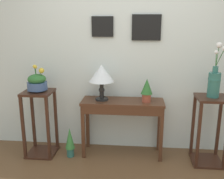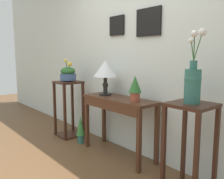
% 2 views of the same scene
% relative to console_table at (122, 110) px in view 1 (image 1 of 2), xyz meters
% --- Properties ---
extents(back_wall_with_art, '(9.00, 0.13, 2.80)m').
position_rel_console_table_xyz_m(back_wall_with_art, '(0.04, 0.29, 0.77)').
color(back_wall_with_art, silver).
rests_on(back_wall_with_art, ground).
extents(console_table, '(1.06, 0.37, 0.75)m').
position_rel_console_table_xyz_m(console_table, '(0.00, 0.00, 0.00)').
color(console_table, '#472819').
rests_on(console_table, ground).
extents(table_lamp, '(0.32, 0.32, 0.46)m').
position_rel_console_table_xyz_m(table_lamp, '(-0.27, 0.02, 0.46)').
color(table_lamp, black).
rests_on(table_lamp, console_table).
extents(potted_plant_on_console, '(0.15, 0.15, 0.30)m').
position_rel_console_table_xyz_m(potted_plant_on_console, '(0.30, -0.00, 0.29)').
color(potted_plant_on_console, '#9E4733').
rests_on(potted_plant_on_console, console_table).
extents(pedestal_stand_left, '(0.37, 0.37, 0.88)m').
position_rel_console_table_xyz_m(pedestal_stand_left, '(-1.08, -0.08, -0.19)').
color(pedestal_stand_left, '#381E14').
rests_on(pedestal_stand_left, ground).
extents(planter_bowl_wide_left, '(0.25, 0.25, 0.35)m').
position_rel_console_table_xyz_m(planter_bowl_wide_left, '(-1.08, -0.08, 0.37)').
color(planter_bowl_wide_left, '#3D5684').
rests_on(planter_bowl_wide_left, pedestal_stand_left).
extents(pedestal_stand_right, '(0.37, 0.37, 0.87)m').
position_rel_console_table_xyz_m(pedestal_stand_right, '(1.08, -0.09, -0.20)').
color(pedestal_stand_right, '#381E14').
rests_on(pedestal_stand_right, ground).
extents(flower_vase_tall_right, '(0.15, 0.21, 0.64)m').
position_rel_console_table_xyz_m(flower_vase_tall_right, '(1.08, -0.09, 0.44)').
color(flower_vase_tall_right, '#2D665B').
rests_on(flower_vase_tall_right, pedestal_stand_right).
extents(potted_plant_floor, '(0.12, 0.12, 0.41)m').
position_rel_console_table_xyz_m(potted_plant_floor, '(-0.68, -0.12, -0.41)').
color(potted_plant_floor, '#2D665B').
rests_on(potted_plant_floor, ground).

